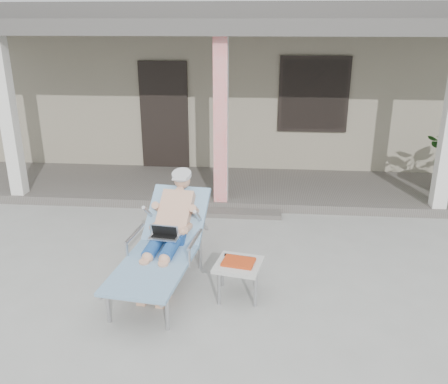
# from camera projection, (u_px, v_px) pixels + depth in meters

# --- Properties ---
(ground) EXTENTS (60.00, 60.00, 0.00)m
(ground) POSITION_uv_depth(u_px,v_px,m) (205.00, 271.00, 5.96)
(ground) COLOR #9E9E99
(ground) RESTS_ON ground
(house) EXTENTS (10.40, 5.40, 3.30)m
(house) POSITION_uv_depth(u_px,v_px,m) (238.00, 78.00, 11.48)
(house) COLOR gray
(house) RESTS_ON ground
(porch_deck) EXTENTS (10.00, 2.00, 0.15)m
(porch_deck) POSITION_uv_depth(u_px,v_px,m) (225.00, 187.00, 8.75)
(porch_deck) COLOR #605B56
(porch_deck) RESTS_ON ground
(porch_overhang) EXTENTS (10.00, 2.30, 2.85)m
(porch_overhang) POSITION_uv_depth(u_px,v_px,m) (225.00, 32.00, 7.77)
(porch_overhang) COLOR silver
(porch_overhang) RESTS_ON porch_deck
(porch_step) EXTENTS (2.00, 0.30, 0.07)m
(porch_step) POSITION_uv_depth(u_px,v_px,m) (219.00, 213.00, 7.68)
(porch_step) COLOR #605B56
(porch_step) RESTS_ON ground
(lounger) EXTENTS (0.96, 2.02, 1.28)m
(lounger) POSITION_uv_depth(u_px,v_px,m) (165.00, 220.00, 5.51)
(lounger) COLOR #B7B7BC
(lounger) RESTS_ON ground
(side_table) EXTENTS (0.59, 0.59, 0.45)m
(side_table) POSITION_uv_depth(u_px,v_px,m) (239.00, 266.00, 5.30)
(side_table) COLOR beige
(side_table) RESTS_ON ground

